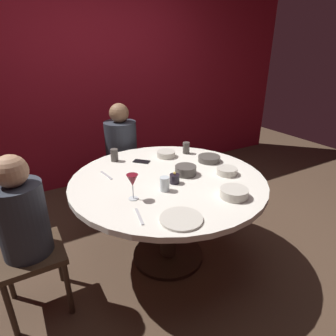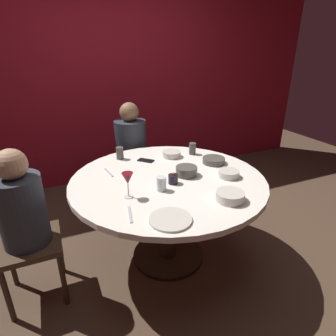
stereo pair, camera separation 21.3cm
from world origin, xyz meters
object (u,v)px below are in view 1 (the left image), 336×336
Objects in this scene: seated_diner_left at (23,221)px; cup_near_candle at (165,184)px; candle_holder at (175,179)px; cup_by_right_diner at (114,155)px; seated_diner_back at (121,146)px; bowl_rice_portion at (186,170)px; wine_glass at (132,181)px; dinner_plate at (181,219)px; bowl_salad_center at (209,159)px; dining_table at (168,193)px; bowl_serving_large at (227,171)px; cell_phone at (141,161)px; bowl_small_white at (166,154)px; cup_by_left_diner at (186,148)px; bowl_sauce_side at (234,193)px.

cup_near_candle is (0.90, -0.17, 0.10)m from seated_diner_left.
candle_holder is 0.68m from cup_by_right_diner.
seated_diner_left is at bearing -45.85° from seated_diner_back.
seated_diner_back reaches higher than bowl_rice_portion.
dinner_plate is at bearing -68.61° from wine_glass.
candle_holder is 0.53m from bowl_salad_center.
wine_glass reaches higher than cup_by_right_diner.
bowl_salad_center is at bearing 42.91° from dinner_plate.
bowl_salad_center is 0.83m from cup_by_right_diner.
bowl_serving_large is (0.43, -0.17, 0.16)m from dining_table.
bowl_rice_portion is (0.37, 0.52, 0.03)m from dinner_plate.
cell_phone is 0.24m from cup_by_right_diner.
cup_by_right_diner is (-0.72, 0.42, 0.03)m from bowl_salad_center.
bowl_small_white is at bearing 65.36° from dinner_plate.
cup_by_left_diner is (0.42, -0.61, 0.09)m from seated_diner_back.
cup_near_candle is (0.24, 0.00, -0.08)m from wine_glass.
cup_near_candle reaches higher than dining_table.
cup_by_right_diner reaches higher than candle_holder.
dining_table is at bearing -166.77° from bowl_salad_center.
cell_phone is (0.18, 0.93, -0.00)m from dinner_plate.
seated_diner_left is 1.51m from bowl_salad_center.
cup_by_left_diner is at bearing 55.36° from dinner_plate.
bowl_serving_large is 0.37m from bowl_sauce_side.
seated_diner_left is at bearing -145.93° from cup_by_right_diner.
seated_diner_left is 1.49m from cup_by_left_diner.
bowl_serving_large is (0.43, -1.17, 0.06)m from seated_diner_back.
bowl_small_white is (-0.27, 0.29, 0.00)m from bowl_salad_center.
bowl_salad_center is at bearing 4.29° from seated_diner_left.
bowl_small_white is at bearing 66.95° from candle_holder.
cup_by_right_diner is (-0.24, 0.53, 0.19)m from dining_table.
bowl_sauce_side is (0.23, -0.48, 0.16)m from dining_table.
seated_diner_left is at bearing 169.23° from cup_near_candle.
candle_holder is at bearing 171.16° from bowl_serving_large.
bowl_sauce_side is at bearing -65.33° from cup_by_right_diner.
seated_diner_back is 6.95× the size of bowl_rice_portion.
bowl_salad_center is 1.03× the size of bowl_sauce_side.
cell_phone is (0.98, 0.39, 0.06)m from seated_diner_left.
bowl_salad_center is at bearing 67.24° from bowl_sauce_side.
seated_diner_back is at bearing 109.36° from bowl_small_white.
wine_glass reaches higher than dining_table.
bowl_serving_large is 0.56m from cup_by_left_diner.
cup_by_right_diner is at bearing 109.84° from candle_holder.
cup_by_left_diner reaches higher than cell_phone.
cup_by_left_diner is (-0.02, 0.56, 0.03)m from bowl_serving_large.
wine_glass is 1.10× the size of bowl_serving_large.
seated_diner_left is at bearing 158.42° from cell_phone.
seated_diner_back is 6.22× the size of bowl_sauce_side.
dining_table is at bearing 173.60° from bowl_rice_portion.
cup_by_right_diner is at bearing -27.08° from seated_diner_back.
cup_near_candle is (-0.12, -1.16, 0.08)m from seated_diner_back.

